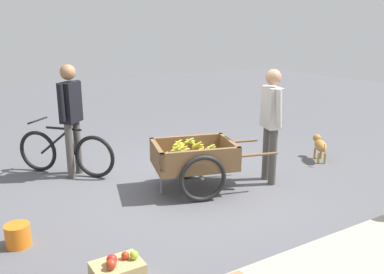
{
  "coord_description": "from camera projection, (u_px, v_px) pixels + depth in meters",
  "views": [
    {
      "loc": [
        2.93,
        4.81,
        2.28
      ],
      "look_at": [
        0.01,
        0.05,
        0.75
      ],
      "focal_mm": 39.08,
      "sensor_mm": 36.0,
      "label": 1
    }
  ],
  "objects": [
    {
      "name": "fruit_cart",
      "position": [
        194.0,
        160.0,
        5.81
      ],
      "size": [
        1.8,
        1.19,
        0.72
      ],
      "color": "brown",
      "rests_on": "ground"
    },
    {
      "name": "vendor_person",
      "position": [
        271.0,
        116.0,
        5.96
      ],
      "size": [
        0.29,
        0.54,
        1.66
      ],
      "color": "#4C4742",
      "rests_on": "ground"
    },
    {
      "name": "plastic_bucket",
      "position": [
        18.0,
        235.0,
        4.39
      ],
      "size": [
        0.26,
        0.26,
        0.24
      ],
      "primitive_type": "cylinder",
      "color": "orange",
      "rests_on": "ground"
    },
    {
      "name": "cyclist_person",
      "position": [
        71.0,
        110.0,
        6.21
      ],
      "size": [
        0.41,
        0.41,
        1.7
      ],
      "color": "#4C4742",
      "rests_on": "ground"
    },
    {
      "name": "ground_plane",
      "position": [
        191.0,
        186.0,
        6.04
      ],
      "size": [
        24.0,
        24.0,
        0.0
      ],
      "primitive_type": "plane",
      "color": "#56565B"
    },
    {
      "name": "mixed_fruit_crate",
      "position": [
        118.0,
        273.0,
        3.73
      ],
      "size": [
        0.44,
        0.32,
        0.32
      ],
      "color": "tan",
      "rests_on": "ground"
    },
    {
      "name": "bicycle",
      "position": [
        65.0,
        152.0,
        6.43
      ],
      "size": [
        1.15,
        1.28,
        0.85
      ],
      "color": "black",
      "rests_on": "ground"
    },
    {
      "name": "dog",
      "position": [
        320.0,
        145.0,
        7.11
      ],
      "size": [
        0.42,
        0.58,
        0.4
      ],
      "color": "#AD7A38",
      "rests_on": "ground"
    }
  ]
}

